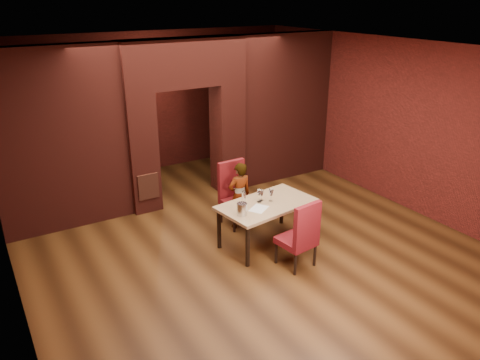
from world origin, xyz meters
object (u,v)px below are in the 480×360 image
object	(u,v)px
wine_glass_a	(259,196)
wine_bucket	(242,209)
chair_far	(238,195)
wine_glass_c	(271,195)
wine_glass_b	(261,195)
person_seated	(240,195)
potted_plant	(269,202)
dining_table	(266,223)
chair_near	(296,233)
water_bottle	(244,198)

from	to	relation	value
wine_glass_a	wine_bucket	bearing A→B (deg)	-151.60
chair_far	wine_bucket	bearing A→B (deg)	-120.18
chair_far	wine_glass_c	distance (m)	0.88
wine_glass_b	wine_bucket	world-z (taller)	wine_bucket
person_seated	potted_plant	size ratio (longest dim) A/B	2.60
wine_glass_c	wine_bucket	distance (m)	0.71
chair_far	potted_plant	distance (m)	0.82
person_seated	wine_glass_b	xyz separation A→B (m)	(0.05, -0.62, 0.22)
chair_far	wine_glass_b	bearing A→B (deg)	-90.13
wine_glass_a	person_seated	bearing A→B (deg)	88.92
chair_far	dining_table	bearing A→B (deg)	-89.07
chair_near	water_bottle	size ratio (longest dim) A/B	4.13
chair_near	wine_glass_a	xyz separation A→B (m)	(-0.09, 0.90, 0.30)
dining_table	water_bottle	distance (m)	0.65
dining_table	wine_glass_c	world-z (taller)	wine_glass_c
chair_near	wine_bucket	world-z (taller)	chair_near
wine_bucket	potted_plant	world-z (taller)	wine_bucket
chair_far	wine_glass_a	xyz separation A→B (m)	(-0.04, -0.75, 0.27)
wine_glass_c	water_bottle	bearing A→B (deg)	171.78
chair_far	wine_glass_c	xyz separation A→B (m)	(0.15, -0.82, 0.27)
chair_far	water_bottle	distance (m)	0.88
chair_far	wine_glass_c	size ratio (longest dim) A/B	5.38
wine_glass_b	potted_plant	world-z (taller)	wine_glass_b
dining_table	water_bottle	world-z (taller)	water_bottle
dining_table	wine_glass_a	world-z (taller)	wine_glass_a
wine_bucket	potted_plant	distance (m)	1.78
chair_far	chair_near	world-z (taller)	chair_far
person_seated	wine_glass_c	size ratio (longest dim) A/B	5.66
chair_near	wine_bucket	bearing A→B (deg)	-54.11
potted_plant	chair_far	bearing A→B (deg)	-173.94
dining_table	wine_bucket	size ratio (longest dim) A/B	7.97
chair_far	wine_glass_a	size ratio (longest dim) A/B	5.39
wine_glass_c	dining_table	bearing A→B (deg)	-166.97
wine_bucket	water_bottle	world-z (taller)	water_bottle
dining_table	person_seated	world-z (taller)	person_seated
water_bottle	wine_glass_a	bearing A→B (deg)	0.93
chair_near	wine_glass_c	distance (m)	0.88
wine_glass_a	wine_glass_c	xyz separation A→B (m)	(0.19, -0.08, 0.00)
wine_bucket	potted_plant	xyz separation A→B (m)	(1.27, 1.10, -0.61)
wine_glass_b	wine_bucket	xyz separation A→B (m)	(-0.56, -0.30, 0.01)
dining_table	person_seated	distance (m)	0.79
chair_near	wine_glass_a	world-z (taller)	chair_near
wine_glass_c	water_bottle	world-z (taller)	water_bottle
dining_table	wine_glass_a	bearing A→B (deg)	123.03
wine_glass_a	wine_glass_c	bearing A→B (deg)	-22.12
person_seated	wine_glass_b	distance (m)	0.66
wine_glass_a	potted_plant	xyz separation A→B (m)	(0.77, 0.83, -0.62)
wine_glass_b	person_seated	bearing A→B (deg)	94.84
wine_bucket	person_seated	bearing A→B (deg)	60.94
chair_near	wine_bucket	distance (m)	0.92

